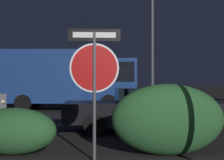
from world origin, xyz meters
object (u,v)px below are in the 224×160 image
Objects in this scene: hedge_bush_1 at (13,131)px; passing_car_2 at (144,109)px; delivery_truck at (71,78)px; street_lamp at (152,36)px; stop_sign at (94,68)px; hedge_bush_2 at (168,119)px.

passing_car_2 reaches higher than hedge_bush_1.
passing_car_2 is at bearing 23.31° from delivery_truck.
stop_sign is at bearing -103.72° from street_lamp.
street_lamp reaches higher than passing_car_2.
passing_car_2 is (2.89, 3.02, 0.19)m from hedge_bush_1.
passing_car_2 is at bearing 67.72° from stop_sign.
hedge_bush_2 is at bearing 15.17° from stop_sign.
hedge_bush_2 is 0.31× the size of delivery_truck.
passing_car_2 is 8.02m from delivery_truck.
stop_sign is at bearing -162.66° from hedge_bush_2.
hedge_bush_2 is 0.34× the size of street_lamp.
delivery_truck reaches higher than stop_sign.
hedge_bush_2 is at bearing 179.24° from passing_car_2.
street_lamp is at bearing 84.27° from delivery_truck.
delivery_truck is at bearing 96.82° from stop_sign.
hedge_bush_1 is 0.36× the size of passing_car_2.
street_lamp reaches higher than hedge_bush_1.
delivery_truck is at bearing 106.66° from hedge_bush_2.
delivery_truck reaches higher than passing_car_2.
delivery_truck is (-3.13, 10.44, 1.00)m from hedge_bush_2.
hedge_bush_1 is at bearing 1.70° from delivery_truck.
stop_sign is 1.08× the size of hedge_bush_2.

